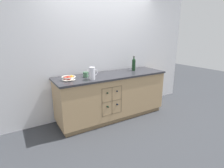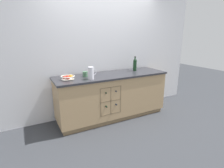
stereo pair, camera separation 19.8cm
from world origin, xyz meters
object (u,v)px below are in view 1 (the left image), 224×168
Objects in this scene: fruit_bowl at (69,78)px; standing_wine_bottle at (134,64)px; ceramic_mug at (86,74)px; white_pitcher at (92,73)px.

fruit_bowl is 0.78× the size of standing_wine_bottle.
fruit_bowl is 0.35m from ceramic_mug.
fruit_bowl is at bearing 157.45° from white_pitcher.
standing_wine_bottle reaches higher than white_pitcher.
standing_wine_bottle reaches higher than ceramic_mug.
standing_wine_bottle is at bearing 1.73° from ceramic_mug.
fruit_bowl is 1.11× the size of white_pitcher.
standing_wine_bottle is (1.49, 0.10, 0.10)m from fruit_bowl.
ceramic_mug is (0.34, 0.07, 0.01)m from fruit_bowl.
white_pitcher reaches higher than fruit_bowl.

